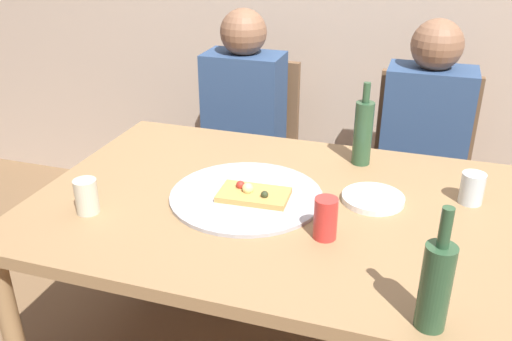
# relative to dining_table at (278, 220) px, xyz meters

# --- Properties ---
(dining_table) EXTENTS (1.54, 1.04, 0.73)m
(dining_table) POSITION_rel_dining_table_xyz_m (0.00, 0.00, 0.00)
(dining_table) COLOR #99754C
(dining_table) RESTS_ON ground_plane
(pizza_tray) EXTENTS (0.49, 0.49, 0.01)m
(pizza_tray) POSITION_rel_dining_table_xyz_m (-0.11, -0.01, 0.07)
(pizza_tray) COLOR #ADADB2
(pizza_tray) RESTS_ON dining_table
(pizza_slice_last) EXTENTS (0.23, 0.14, 0.05)m
(pizza_slice_last) POSITION_rel_dining_table_xyz_m (-0.08, -0.02, 0.09)
(pizza_slice_last) COLOR tan
(pizza_slice_last) RESTS_ON pizza_tray
(wine_bottle) EXTENTS (0.07, 0.07, 0.30)m
(wine_bottle) POSITION_rel_dining_table_xyz_m (0.47, -0.45, 0.18)
(wine_bottle) COLOR #2D5133
(wine_bottle) RESTS_ON dining_table
(beer_bottle) EXTENTS (0.07, 0.07, 0.30)m
(beer_bottle) POSITION_rel_dining_table_xyz_m (0.20, 0.37, 0.19)
(beer_bottle) COLOR #2D5133
(beer_bottle) RESTS_ON dining_table
(tumbler_near) EXTENTS (0.07, 0.07, 0.11)m
(tumbler_near) POSITION_rel_dining_table_xyz_m (-0.53, -0.24, 0.12)
(tumbler_near) COLOR beige
(tumbler_near) RESTS_ON dining_table
(tumbler_far) EXTENTS (0.07, 0.07, 0.10)m
(tumbler_far) POSITION_rel_dining_table_xyz_m (0.57, 0.18, 0.12)
(tumbler_far) COLOR silver
(tumbler_far) RESTS_ON dining_table
(soda_can) EXTENTS (0.07, 0.07, 0.12)m
(soda_can) POSITION_rel_dining_table_xyz_m (0.18, -0.16, 0.13)
(soda_can) COLOR red
(soda_can) RESTS_ON dining_table
(plate_stack) EXTENTS (0.20, 0.20, 0.02)m
(plate_stack) POSITION_rel_dining_table_xyz_m (0.28, 0.09, 0.08)
(plate_stack) COLOR white
(plate_stack) RESTS_ON dining_table
(chair_left) EXTENTS (0.44, 0.44, 0.90)m
(chair_left) POSITION_rel_dining_table_xyz_m (-0.41, 0.92, -0.14)
(chair_left) COLOR brown
(chair_left) RESTS_ON ground_plane
(chair_right) EXTENTS (0.44, 0.44, 0.90)m
(chair_right) POSITION_rel_dining_table_xyz_m (0.41, 0.92, -0.14)
(chair_right) COLOR brown
(chair_right) RESTS_ON ground_plane
(guest_in_sweater) EXTENTS (0.36, 0.56, 1.17)m
(guest_in_sweater) POSITION_rel_dining_table_xyz_m (-0.41, 0.77, -0.02)
(guest_in_sweater) COLOR navy
(guest_in_sweater) RESTS_ON ground_plane
(guest_in_beanie) EXTENTS (0.36, 0.56, 1.17)m
(guest_in_beanie) POSITION_rel_dining_table_xyz_m (0.41, 0.77, -0.02)
(guest_in_beanie) COLOR navy
(guest_in_beanie) RESTS_ON ground_plane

